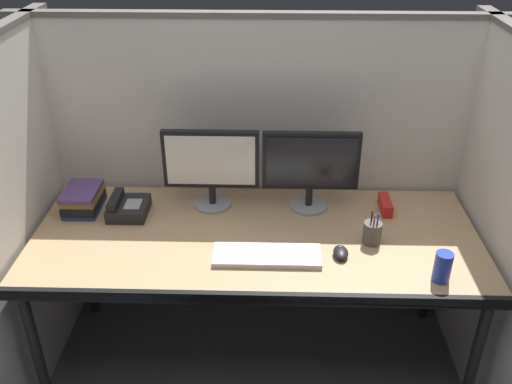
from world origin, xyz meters
name	(u,v)px	position (x,y,z in m)	size (l,w,h in m)	color
cubicle_partition_rear	(258,176)	(0.00, 0.74, 0.79)	(2.21, 0.06, 1.57)	beige
cubicle_partition_left	(13,234)	(-0.99, 0.20, 0.79)	(0.06, 1.41, 1.57)	beige
cubicle_partition_right	(502,242)	(0.99, 0.20, 0.79)	(0.06, 1.41, 1.57)	beige
desk	(256,246)	(0.00, 0.29, 0.69)	(1.90, 0.80, 0.74)	tan
monitor_left	(211,164)	(-0.21, 0.54, 0.96)	(0.43, 0.17, 0.37)	gray
monitor_right	(311,165)	(0.24, 0.53, 0.96)	(0.43, 0.17, 0.37)	gray
keyboard_main	(267,256)	(0.05, 0.13, 0.75)	(0.43, 0.15, 0.02)	silver
computer_mouse	(341,253)	(0.35, 0.15, 0.76)	(0.06, 0.10, 0.04)	black
desk_phone	(127,207)	(-0.58, 0.45, 0.77)	(0.17, 0.19, 0.09)	black
red_stapler	(385,205)	(0.58, 0.52, 0.77)	(0.04, 0.15, 0.06)	red
soda_can	(443,267)	(0.71, 0.01, 0.80)	(0.07, 0.07, 0.12)	#263FB2
book_stack	(83,199)	(-0.79, 0.48, 0.79)	(0.15, 0.22, 0.11)	#1E478C
pen_cup	(372,233)	(0.48, 0.25, 0.79)	(0.08, 0.08, 0.15)	#4C4742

